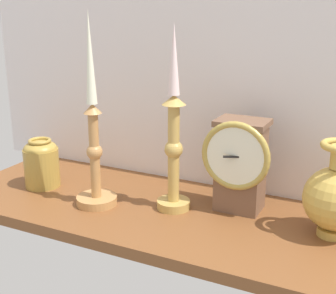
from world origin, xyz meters
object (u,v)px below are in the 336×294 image
(candlestick_tall_left, at_px, (94,147))
(brass_vase_jar, at_px, (41,162))
(mantel_clock, at_px, (240,163))
(brass_vase_bulbous, at_px, (335,197))
(candlestick_tall_center, at_px, (174,141))

(candlestick_tall_left, bearing_deg, brass_vase_jar, 169.89)
(mantel_clock, bearing_deg, brass_vase_jar, -170.71)
(mantel_clock, xyz_separation_m, brass_vase_bulbous, (0.20, -0.03, -0.03))
(mantel_clock, distance_m, candlestick_tall_left, 0.31)
(brass_vase_jar, bearing_deg, mantel_clock, 9.29)
(candlestick_tall_center, xyz_separation_m, brass_vase_bulbous, (0.32, 0.02, -0.07))
(mantel_clock, relative_size, candlestick_tall_center, 0.52)
(candlestick_tall_center, distance_m, brass_vase_bulbous, 0.33)
(candlestick_tall_center, relative_size, brass_vase_jar, 3.33)
(mantel_clock, height_order, candlestick_tall_center, candlestick_tall_center)
(candlestick_tall_center, distance_m, brass_vase_jar, 0.35)
(mantel_clock, bearing_deg, candlestick_tall_left, -159.45)
(mantel_clock, distance_m, candlestick_tall_center, 0.14)
(candlestick_tall_left, bearing_deg, brass_vase_bulbous, 8.96)
(brass_vase_jar, bearing_deg, brass_vase_bulbous, 3.86)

